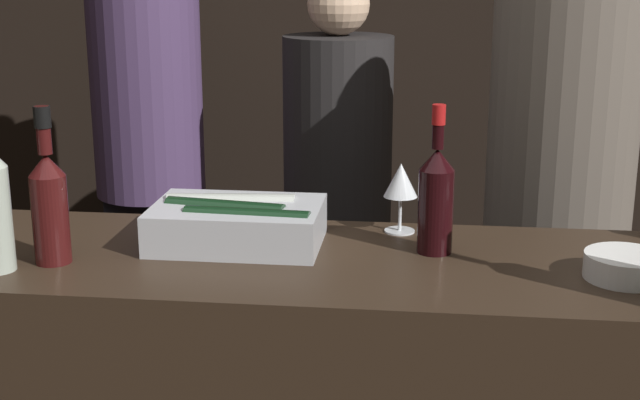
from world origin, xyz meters
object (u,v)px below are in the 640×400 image
Objects in this scene: bowl_white at (626,266)px; wine_glass at (401,182)px; red_wine_bottle_black_foil at (49,201)px; person_grey_polo at (558,199)px; red_wine_bottle_tall at (436,196)px; person_in_hoodie at (150,150)px; person_blond_tee at (338,185)px; ice_bin_with_bottles at (236,222)px.

wine_glass is at bearing 150.27° from bowl_white.
person_grey_polo is (1.15, 0.84, -0.18)m from red_wine_bottle_black_foil.
wine_glass is at bearing 119.74° from red_wine_bottle_tall.
person_in_hoodie reaches higher than red_wine_bottle_black_foil.
person_grey_polo is (1.40, -0.61, 0.02)m from person_in_hoodie.
person_grey_polo reaches higher than bowl_white.
red_wine_bottle_tall is at bearing 11.61° from red_wine_bottle_black_foil.
person_blond_tee is (-0.33, 1.16, -0.28)m from red_wine_bottle_tall.
ice_bin_with_bottles is at bearing -38.94° from person_blond_tee.
bowl_white is 0.80m from person_grey_polo.
person_blond_tee is (0.11, 1.16, -0.20)m from ice_bin_with_bottles.
bowl_white is (0.82, -0.13, -0.03)m from ice_bin_with_bottles.
ice_bin_with_bottles is 2.27× the size of wine_glass.
person_grey_polo is at bearing 91.54° from bowl_white.
wine_glass is 1.51m from person_in_hoodie.
red_wine_bottle_black_foil is (-0.80, -0.16, 0.01)m from red_wine_bottle_tall.
bowl_white is at bearing -17.89° from red_wine_bottle_tall.
person_in_hoodie reaches higher than bowl_white.
ice_bin_with_bottles is at bearing 171.27° from bowl_white.
person_in_hoodie is (-0.25, 1.44, -0.20)m from red_wine_bottle_black_foil.
person_grey_polo reaches higher than ice_bin_with_bottles.
person_blond_tee is (-0.71, 1.28, -0.18)m from bowl_white.
red_wine_bottle_black_foil is (-1.17, -0.04, 0.11)m from bowl_white.
bowl_white is 1.18m from red_wine_bottle_black_foil.
red_wine_bottle_black_foil is at bearing -177.99° from bowl_white.
red_wine_bottle_black_foil is at bearing -157.07° from wine_glass.
wine_glass is 1.08m from person_blond_tee.
person_blond_tee is at bearing 118.88° from bowl_white.
ice_bin_with_bottles is 0.23× the size of person_blond_tee.
ice_bin_with_bottles is 1.15× the size of red_wine_bottle_tall.
person_in_hoodie is at bearing -81.64° from person_grey_polo.
person_grey_polo is (-0.02, 0.80, -0.08)m from bowl_white.
red_wine_bottle_tall is 0.18× the size of person_in_hoodie.
wine_glass is 0.49× the size of red_wine_bottle_black_foil.
bowl_white is 1.01× the size of wine_glass.
bowl_white is 2.00m from person_in_hoodie.
ice_bin_with_bottles is at bearing 179.58° from red_wine_bottle_tall.
person_blond_tee is at bearing 121.81° from person_in_hoodie.
red_wine_bottle_tall is at bearing -0.42° from ice_bin_with_bottles.
person_grey_polo reaches higher than red_wine_bottle_tall.
red_wine_bottle_tall is at bearing 162.11° from bowl_white.
red_wine_bottle_black_foil is at bearing -154.98° from ice_bin_with_bottles.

